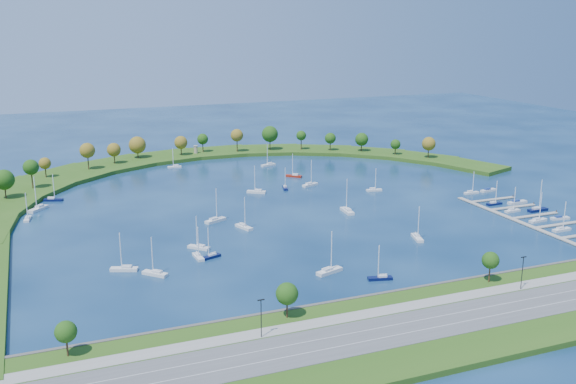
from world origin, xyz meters
name	(u,v)px	position (x,y,z in m)	size (l,w,h in m)	color
ground	(282,205)	(0.00, 0.00, 0.00)	(700.00, 700.00, 0.00)	#071F40
south_shoreline	(450,319)	(0.03, -122.88, 1.00)	(420.00, 43.10, 11.60)	#2B5115
breakwater	(154,187)	(-46.33, 48.72, 0.99)	(286.74, 247.64, 2.00)	#2B5115
breakwater_trees	(191,149)	(-18.82, 86.88, 10.42)	(241.32, 87.22, 14.47)	#382314
harbor_tower	(196,149)	(-9.28, 114.94, 4.32)	(2.60, 2.60, 4.53)	gray
dock_system	(538,221)	(85.30, -61.00, 0.35)	(24.28, 82.00, 1.60)	gray
moored_boat_0	(257,191)	(-3.56, 22.75, 0.93)	(8.71, 6.90, 12.95)	silver
moored_boat_1	(38,208)	(-98.16, 29.90, 1.00)	(8.64, 9.49, 14.77)	silver
moored_boat_2	(417,237)	(29.36, -61.24, 0.93)	(4.73, 8.97, 12.69)	silver
moored_boat_3	(329,270)	(-14.60, -79.24, 0.96)	(9.67, 5.38, 13.70)	silver
moored_boat_4	(155,273)	(-66.06, -60.71, 0.92)	(7.62, 7.74, 12.47)	silver
moored_boat_5	(374,189)	(48.68, 5.81, 0.88)	(7.62, 3.18, 10.86)	silver
moored_boat_6	(53,199)	(-91.71, 43.32, 0.91)	(8.57, 4.97, 12.17)	#090F3A
moored_boat_7	(198,256)	(-49.82, -50.86, 0.88)	(2.55, 7.72, 11.19)	silver
moored_boat_8	(199,246)	(-47.27, -41.99, 0.90)	(7.29, 7.38, 11.91)	silver
moored_boat_9	(175,166)	(-27.32, 89.99, 0.87)	(7.51, 2.70, 10.82)	silver
moored_boat_10	(347,210)	(21.09, -21.16, 0.98)	(3.41, 9.88, 14.27)	silver
moored_boat_11	(380,277)	(-2.35, -90.02, 0.88)	(7.92, 3.96, 11.21)	#090F3A
moored_boat_12	(215,220)	(-33.39, -13.40, 0.95)	(9.43, 6.23, 13.53)	silver
moored_boat_13	(269,164)	(21.59, 75.41, 0.92)	(8.75, 4.45, 12.39)	silver
moored_boat_14	(294,175)	(24.60, 45.89, 0.91)	(7.78, 7.12, 12.13)	maroon
moored_boat_15	(124,268)	(-74.50, -53.20, 0.93)	(8.97, 5.44, 12.76)	silver
moored_boat_16	(211,256)	(-45.93, -52.34, 0.88)	(7.65, 4.42, 10.86)	#090F3A
moored_boat_17	(285,187)	(11.48, 24.93, 0.87)	(3.84, 7.41, 10.49)	#090F3A
moored_boat_18	(310,184)	(24.80, 25.86, 0.93)	(8.97, 5.37, 12.75)	silver
moored_boat_19	(244,226)	(-25.47, -25.59, 0.92)	(5.10, 8.86, 12.57)	silver
moored_boat_20	(28,218)	(-102.56, 16.76, 0.88)	(3.27, 7.78, 11.09)	silver
docked_boat_2	(562,229)	(85.53, -73.37, 0.89)	(7.95, 2.61, 11.53)	silver
docked_boat_4	(538,220)	(85.52, -60.84, 0.91)	(8.36, 3.26, 11.97)	silver
docked_boat_5	(560,218)	(95.99, -61.56, 0.58)	(8.02, 3.30, 1.59)	silver
docked_boat_6	(512,210)	(85.54, -45.93, 0.87)	(7.39, 2.70, 10.63)	silver
docked_boat_7	(538,209)	(96.00, -49.06, 0.95)	(9.26, 2.87, 13.50)	#090F3A
docked_boat_8	(494,203)	(85.54, -34.32, 0.87)	(7.29, 2.20, 10.66)	#090F3A
docked_boat_9	(517,202)	(95.97, -36.56, 0.69)	(9.34, 3.07, 1.88)	silver
docked_boat_10	(471,192)	(87.94, -15.27, 0.87)	(7.24, 2.14, 10.60)	silver
docked_boat_11	(488,190)	(97.88, -14.69, 0.62)	(8.59, 3.49, 1.70)	silver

